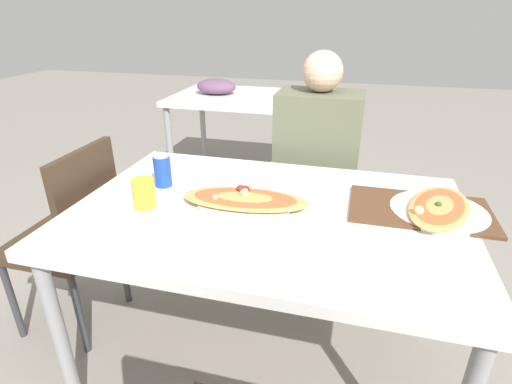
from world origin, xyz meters
TOP-DOWN VIEW (x-y plane):
  - ground_plane at (0.00, 0.00)m, footprint 14.00×14.00m
  - dining_table at (0.00, 0.00)m, footprint 1.36×0.91m
  - chair_far_seated at (0.09, 0.78)m, footprint 0.40×0.40m
  - chair_side_left at (-0.87, 0.02)m, footprint 0.40×0.40m
  - person_seated at (0.09, 0.67)m, footprint 0.40×0.30m
  - pizza_main at (-0.09, 0.01)m, footprint 0.46×0.34m
  - soda_can at (-0.44, 0.09)m, footprint 0.07×0.07m
  - drink_glass at (-0.42, -0.09)m, footprint 0.08×0.08m
  - serving_tray at (0.52, 0.12)m, footprint 0.47×0.29m
  - pizza_second at (0.57, 0.12)m, footprint 0.32×0.42m
  - background_table at (-0.68, 1.86)m, footprint 1.10×0.80m

SIDE VIEW (x-z plane):
  - ground_plane at x=0.00m, z-range 0.00..0.00m
  - chair_far_seated at x=0.09m, z-range 0.05..0.93m
  - chair_side_left at x=-0.87m, z-range 0.05..0.93m
  - dining_table at x=0.00m, z-range 0.30..1.03m
  - background_table at x=-0.68m, z-range 0.25..1.10m
  - person_seated at x=0.09m, z-range 0.10..1.30m
  - serving_tray at x=0.52m, z-range 0.73..0.74m
  - pizza_second at x=0.57m, z-range 0.72..0.78m
  - pizza_main at x=-0.09m, z-range 0.72..0.78m
  - drink_glass at x=-0.42m, z-range 0.73..0.83m
  - soda_can at x=-0.44m, z-range 0.73..0.85m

